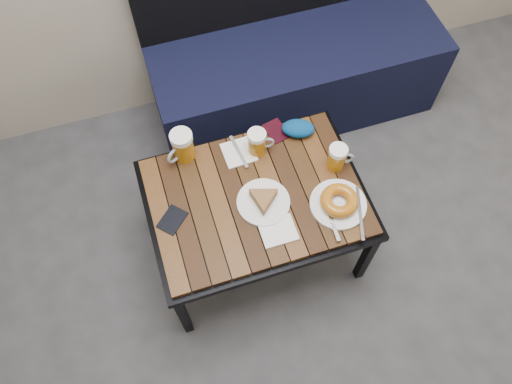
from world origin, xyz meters
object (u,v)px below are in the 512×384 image
object	(u,v)px
beer_mug_centre	(257,142)
passport_burgundy	(276,131)
plate_bagel	(339,202)
bench	(295,68)
plate_pie	(263,200)
beer_mug_left	(182,146)
beer_mug_right	(337,157)
passport_navy	(172,220)
knit_pouch	(298,128)
cafe_table	(256,201)

from	to	relation	value
beer_mug_centre	passport_burgundy	size ratio (longest dim) A/B	1.08
passport_burgundy	plate_bagel	bearing A→B (deg)	-87.31
bench	plate_pie	xyz separation A→B (m)	(-0.42, -0.77, 0.22)
beer_mug_left	beer_mug_right	bearing A→B (deg)	126.45
passport_navy	bench	bearing A→B (deg)	89.96
passport_navy	knit_pouch	size ratio (longest dim) A/B	0.80
beer_mug_centre	passport_navy	world-z (taller)	beer_mug_centre
knit_pouch	beer_mug_left	bearing A→B (deg)	176.14
beer_mug_left	passport_navy	xyz separation A→B (m)	(-0.11, -0.26, -0.07)
beer_mug_right	passport_navy	size ratio (longest dim) A/B	1.08
beer_mug_right	knit_pouch	distance (m)	0.21
beer_mug_centre	knit_pouch	bearing A→B (deg)	19.68
beer_mug_centre	cafe_table	bearing A→B (deg)	-100.14
bench	passport_burgundy	xyz separation A→B (m)	(-0.27, -0.47, 0.20)
beer_mug_right	passport_burgundy	world-z (taller)	beer_mug_right
beer_mug_right	passport_burgundy	distance (m)	0.29
cafe_table	beer_mug_left	distance (m)	0.36
beer_mug_centre	beer_mug_right	distance (m)	0.32
cafe_table	knit_pouch	distance (m)	0.35
beer_mug_centre	bench	bearing A→B (deg)	64.66
bench	cafe_table	world-z (taller)	bench
passport_burgundy	knit_pouch	xyz separation A→B (m)	(0.08, -0.03, 0.03)
beer_mug_left	beer_mug_right	distance (m)	0.60
bench	plate_pie	bearing A→B (deg)	-118.74
passport_navy	beer_mug_centre	bearing A→B (deg)	72.65
beer_mug_left	plate_bagel	world-z (taller)	beer_mug_left
passport_navy	passport_burgundy	world-z (taller)	same
beer_mug_right	plate_bagel	distance (m)	0.18
bench	plate_pie	distance (m)	0.90
plate_bagel	passport_navy	world-z (taller)	plate_bagel
plate_pie	passport_navy	world-z (taller)	plate_pie
beer_mug_centre	passport_navy	bearing A→B (deg)	-144.34
bench	knit_pouch	distance (m)	0.58
plate_pie	passport_burgundy	xyz separation A→B (m)	(0.15, 0.30, -0.02)
beer_mug_left	plate_bagel	bearing A→B (deg)	110.22
passport_navy	passport_burgundy	size ratio (longest dim) A/B	0.98
knit_pouch	beer_mug_centre	bearing A→B (deg)	-169.59
bench	plate_bagel	size ratio (longest dim) A/B	5.04
cafe_table	beer_mug_centre	size ratio (longest dim) A/B	7.14
plate_pie	beer_mug_right	bearing A→B (deg)	12.63
cafe_table	passport_burgundy	bearing A→B (deg)	56.64
beer_mug_right	plate_pie	xyz separation A→B (m)	(-0.32, -0.07, -0.04)
plate_pie	cafe_table	bearing A→B (deg)	112.52
beer_mug_right	bench	bearing A→B (deg)	95.87
bench	beer_mug_centre	distance (m)	0.70
plate_pie	passport_navy	bearing A→B (deg)	174.02
bench	passport_burgundy	distance (m)	0.57
cafe_table	beer_mug_left	world-z (taller)	beer_mug_left
beer_mug_centre	beer_mug_right	bearing A→B (deg)	-21.26
beer_mug_left	passport_burgundy	distance (m)	0.39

